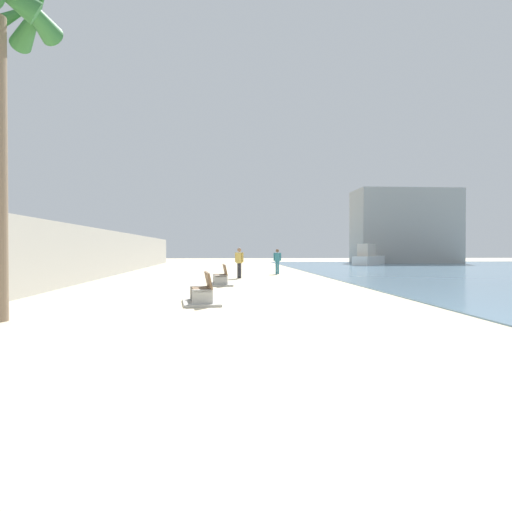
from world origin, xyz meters
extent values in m
plane|color=beige|center=(0.00, 18.00, 0.00)|extent=(120.00, 120.00, 0.00)
cube|color=#ADAAA3|center=(-7.50, 18.00, 1.43)|extent=(0.80, 64.00, 2.85)
cone|color=#2D6B33|center=(-4.66, 1.19, 7.26)|extent=(0.94, 2.13, 1.03)
cone|color=#2D6B33|center=(-4.89, 1.97, 7.37)|extent=(1.74, 1.94, 1.23)
cone|color=#2D6B33|center=(-5.62, 2.25, 7.48)|extent=(2.03, 0.61, 1.43)
cube|color=#ADAAA3|center=(-0.83, 3.97, 0.25)|extent=(0.62, 0.26, 0.50)
cube|color=#ADAAA3|center=(-0.98, 5.36, 0.25)|extent=(0.62, 0.26, 0.50)
cube|color=brown|center=(-0.91, 4.66, 0.45)|extent=(0.66, 1.64, 0.06)
cube|color=brown|center=(-0.68, 4.69, 0.73)|extent=(0.33, 1.61, 0.50)
cube|color=#ADAAA3|center=(-0.91, 4.66, 0.04)|extent=(1.31, 2.20, 0.08)
cube|color=#ADAAA3|center=(-0.29, 11.63, 0.25)|extent=(0.61, 0.23, 0.50)
cube|color=#ADAAA3|center=(-0.36, 13.03, 0.25)|extent=(0.61, 0.23, 0.50)
cube|color=brown|center=(-0.33, 12.33, 0.45)|extent=(0.58, 1.62, 0.06)
cube|color=brown|center=(-0.10, 12.34, 0.73)|extent=(0.24, 1.61, 0.50)
cube|color=#ADAAA3|center=(-0.33, 12.33, 0.04)|extent=(1.21, 2.15, 0.08)
cylinder|color=#333338|center=(0.83, 17.47, 0.44)|extent=(0.12, 0.12, 0.88)
cylinder|color=#333338|center=(0.71, 17.53, 0.44)|extent=(0.12, 0.12, 0.88)
cube|color=gold|center=(0.77, 17.50, 1.19)|extent=(0.37, 0.30, 0.62)
sphere|color=#936B4C|center=(0.77, 17.50, 1.65)|extent=(0.24, 0.24, 0.24)
cylinder|color=gold|center=(0.97, 17.41, 1.22)|extent=(0.09, 0.09, 0.56)
cylinder|color=gold|center=(0.57, 17.59, 1.22)|extent=(0.09, 0.09, 0.56)
cylinder|color=teal|center=(3.58, 21.97, 0.42)|extent=(0.12, 0.12, 0.84)
cylinder|color=teal|center=(3.45, 22.00, 0.42)|extent=(0.12, 0.12, 0.84)
cube|color=teal|center=(3.52, 21.98, 1.14)|extent=(0.35, 0.25, 0.60)
sphere|color=brown|center=(3.52, 21.98, 1.59)|extent=(0.23, 0.23, 0.23)
cylinder|color=teal|center=(3.73, 21.93, 1.17)|extent=(0.09, 0.09, 0.54)
cylinder|color=teal|center=(3.30, 22.03, 1.17)|extent=(0.09, 0.09, 0.54)
cube|color=white|center=(15.41, 39.59, 0.50)|extent=(5.30, 7.19, 0.92)
cube|color=beige|center=(14.82, 38.63, 1.61)|extent=(2.67, 3.38, 1.28)
cube|color=#9E9E99|center=(21.80, 46.00, 4.39)|extent=(12.00, 6.00, 8.78)
camera|label=1|loc=(-0.28, -10.26, 1.69)|focal=33.68mm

